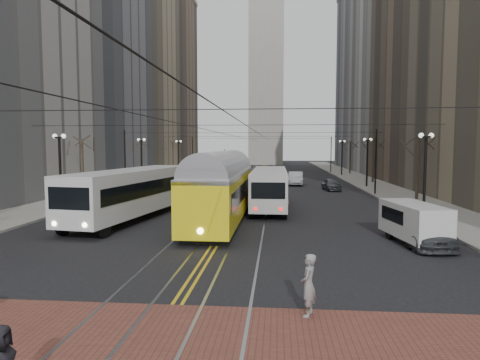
% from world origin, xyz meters
% --- Properties ---
extents(ground, '(260.00, 260.00, 0.00)m').
position_xyz_m(ground, '(0.00, 0.00, 0.00)').
color(ground, black).
rests_on(ground, ground).
extents(sidewalk_left, '(5.00, 140.00, 0.15)m').
position_xyz_m(sidewalk_left, '(-15.00, 45.00, 0.07)').
color(sidewalk_left, gray).
rests_on(sidewalk_left, ground).
extents(sidewalk_right, '(5.00, 140.00, 0.15)m').
position_xyz_m(sidewalk_right, '(15.00, 45.00, 0.07)').
color(sidewalk_right, gray).
rests_on(sidewalk_right, ground).
extents(crosswalk_band, '(25.00, 6.00, 0.01)m').
position_xyz_m(crosswalk_band, '(0.00, -4.00, 0.01)').
color(crosswalk_band, brown).
rests_on(crosswalk_band, ground).
extents(streetcar_rails, '(4.80, 130.00, 0.02)m').
position_xyz_m(streetcar_rails, '(0.00, 45.00, 0.00)').
color(streetcar_rails, gray).
rests_on(streetcar_rails, ground).
extents(centre_lines, '(0.42, 130.00, 0.01)m').
position_xyz_m(centre_lines, '(0.00, 45.00, 0.01)').
color(centre_lines, gold).
rests_on(centre_lines, ground).
extents(building_left_mid, '(16.00, 20.00, 34.00)m').
position_xyz_m(building_left_mid, '(-25.50, 46.00, 17.00)').
color(building_left_mid, slate).
rests_on(building_left_mid, ground).
extents(building_left_midfar, '(20.00, 20.00, 52.00)m').
position_xyz_m(building_left_midfar, '(-27.50, 66.00, 26.00)').
color(building_left_midfar, gray).
rests_on(building_left_midfar, ground).
extents(building_left_far, '(16.00, 20.00, 40.00)m').
position_xyz_m(building_left_far, '(-25.50, 86.00, 20.00)').
color(building_left_far, brown).
rests_on(building_left_far, ground).
extents(building_right_mid, '(16.00, 20.00, 34.00)m').
position_xyz_m(building_right_mid, '(25.50, 46.00, 17.00)').
color(building_right_mid, brown).
rests_on(building_right_mid, ground).
extents(building_right_midfar, '(20.00, 20.00, 52.00)m').
position_xyz_m(building_right_midfar, '(27.50, 66.00, 26.00)').
color(building_right_midfar, '#ACA8A1').
rests_on(building_right_midfar, ground).
extents(building_right_far, '(16.00, 20.00, 40.00)m').
position_xyz_m(building_right_far, '(25.50, 86.00, 20.00)').
color(building_right_far, slate).
rests_on(building_right_far, ground).
extents(clock_tower, '(12.00, 12.00, 66.00)m').
position_xyz_m(clock_tower, '(0.00, 102.00, 35.96)').
color(clock_tower, '#B2AFA5').
rests_on(clock_tower, ground).
extents(lamp_posts, '(27.60, 57.20, 5.60)m').
position_xyz_m(lamp_posts, '(-0.00, 28.75, 2.80)').
color(lamp_posts, black).
rests_on(lamp_posts, ground).
extents(street_trees, '(31.68, 53.28, 5.60)m').
position_xyz_m(street_trees, '(0.00, 35.25, 2.80)').
color(street_trees, '#382D23').
rests_on(street_trees, ground).
extents(trolley_wires, '(25.96, 120.00, 6.60)m').
position_xyz_m(trolley_wires, '(0.00, 34.83, 3.77)').
color(trolley_wires, black).
rests_on(trolley_wires, ground).
extents(transit_bus, '(4.81, 13.77, 3.37)m').
position_xyz_m(transit_bus, '(-6.58, 13.89, 1.69)').
color(transit_bus, silver).
rests_on(transit_bus, ground).
extents(streetcar, '(2.90, 15.04, 3.54)m').
position_xyz_m(streetcar, '(-0.50, 13.67, 1.77)').
color(streetcar, yellow).
rests_on(streetcar, ground).
extents(rear_bus, '(2.62, 11.84, 3.09)m').
position_xyz_m(rear_bus, '(2.49, 19.70, 1.54)').
color(rear_bus, silver).
rests_on(rear_bus, ground).
extents(cargo_van, '(2.50, 4.84, 2.04)m').
position_xyz_m(cargo_van, '(10.00, 8.32, 1.02)').
color(cargo_van, silver).
rests_on(cargo_van, ground).
extents(sedan_grey, '(2.04, 4.10, 1.34)m').
position_xyz_m(sedan_grey, '(9.10, 34.34, 0.67)').
color(sedan_grey, '#404448').
rests_on(sedan_grey, ground).
extents(sedan_silver, '(2.01, 5.14, 1.67)m').
position_xyz_m(sedan_silver, '(5.40, 40.52, 0.83)').
color(sedan_silver, '#A7AAAE').
rests_on(sedan_silver, ground).
extents(sedan_parked, '(2.46, 5.13, 1.44)m').
position_xyz_m(sedan_parked, '(10.25, 8.03, 0.72)').
color(sedan_parked, '#404448').
rests_on(sedan_parked, ground).
extents(pedestrian_b, '(0.59, 0.76, 1.83)m').
position_xyz_m(pedestrian_b, '(4.02, -1.50, 0.93)').
color(pedestrian_b, gray).
rests_on(pedestrian_b, crosswalk_band).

